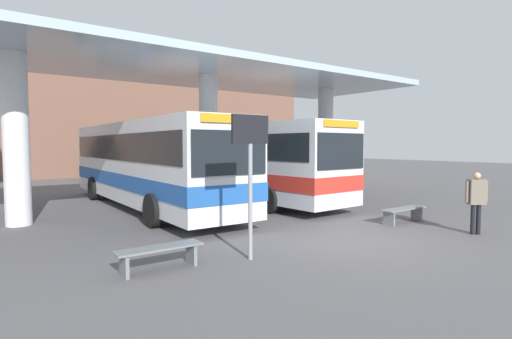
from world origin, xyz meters
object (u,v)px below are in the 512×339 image
object	(u,v)px
waiting_bench_mid_platform	(403,212)
waiting_bench_near_pillar	(159,253)
info_sign_platform	(250,157)
transit_bus_center_bay	(236,159)
transit_bus_left_bay	(147,161)
parked_car_street	(120,165)
pedestrian_waiting	(476,197)

from	to	relation	value
waiting_bench_mid_platform	waiting_bench_near_pillar	bearing A→B (deg)	-180.00
waiting_bench_near_pillar	info_sign_platform	size ratio (longest dim) A/B	0.56
transit_bus_center_bay	waiting_bench_near_pillar	xyz separation A→B (m)	(-6.68, -7.44, -1.46)
waiting_bench_mid_platform	transit_bus_left_bay	bearing A→B (deg)	124.51
waiting_bench_mid_platform	parked_car_street	bearing A→B (deg)	95.38
waiting_bench_near_pillar	info_sign_platform	bearing A→B (deg)	-13.38
transit_bus_center_bay	parked_car_street	size ratio (longest dim) A/B	2.47
transit_bus_left_bay	pedestrian_waiting	distance (m)	11.19
waiting_bench_mid_platform	pedestrian_waiting	size ratio (longest dim) A/B	1.08
waiting_bench_near_pillar	parked_car_street	distance (m)	22.22
pedestrian_waiting	parked_car_street	distance (m)	23.59
waiting_bench_near_pillar	transit_bus_center_bay	bearing A→B (deg)	48.09
waiting_bench_near_pillar	waiting_bench_mid_platform	xyz separation A→B (m)	(7.97, 0.00, 0.00)
waiting_bench_near_pillar	transit_bus_left_bay	bearing A→B (deg)	70.63
transit_bus_center_bay	info_sign_platform	xyz separation A→B (m)	(-4.84, -7.88, 0.36)
pedestrian_waiting	parked_car_street	world-z (taller)	parked_car_street
transit_bus_left_bay	waiting_bench_near_pillar	bearing A→B (deg)	71.78
parked_car_street	waiting_bench_near_pillar	bearing A→B (deg)	-101.39
transit_bus_center_bay	parked_car_street	xyz separation A→B (m)	(-0.73, 13.95, -0.82)
transit_bus_left_bay	pedestrian_waiting	bearing A→B (deg)	120.21
pedestrian_waiting	parked_car_street	xyz separation A→B (m)	(-2.17, 23.49, -0.04)
waiting_bench_near_pillar	parked_car_street	size ratio (longest dim) A/B	0.36
waiting_bench_near_pillar	waiting_bench_mid_platform	world-z (taller)	same
pedestrian_waiting	info_sign_platform	bearing A→B (deg)	-161.62
waiting_bench_mid_platform	parked_car_street	xyz separation A→B (m)	(-2.02, 21.40, 0.64)
transit_bus_left_bay	transit_bus_center_bay	bearing A→B (deg)	177.90
info_sign_platform	parked_car_street	world-z (taller)	info_sign_platform
waiting_bench_near_pillar	pedestrian_waiting	size ratio (longest dim) A/B	1.01
transit_bus_left_bay	transit_bus_center_bay	world-z (taller)	transit_bus_center_bay
transit_bus_center_bay	waiting_bench_mid_platform	xyz separation A→B (m)	(1.29, -7.44, -1.46)
waiting_bench_mid_platform	info_sign_platform	size ratio (longest dim) A/B	0.60
waiting_bench_mid_platform	pedestrian_waiting	distance (m)	2.20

